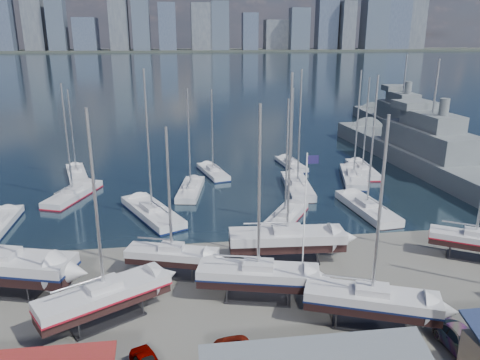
{
  "coord_description": "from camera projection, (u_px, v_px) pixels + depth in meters",
  "views": [
    {
      "loc": [
        -6.9,
        -43.61,
        20.29
      ],
      "look_at": [
        0.02,
        8.0,
        4.05
      ],
      "focal_mm": 35.0,
      "sensor_mm": 36.0,
      "label": 1
    }
  ],
  "objects": [
    {
      "name": "water",
      "position": [
        185.0,
        65.0,
        332.08
      ],
      "size": [
        1400.0,
        600.0,
        0.4
      ],
      "primitive_type": "cube",
      "color": "#172535",
      "rests_on": "ground"
    },
    {
      "name": "sailboat_moored_5",
      "position": [
        213.0,
        173.0,
        70.62
      ],
      "size": [
        4.62,
        9.32,
        13.42
      ],
      "rotation": [
        0.0,
        0.0,
        1.82
      ],
      "color": "black",
      "rests_on": "water"
    },
    {
      "name": "sailboat_moored_6",
      "position": [
        285.0,
        219.0,
        53.06
      ],
      "size": [
        7.41,
        9.68,
        14.5
      ],
      "rotation": [
        0.0,
        0.0,
        1.02
      ],
      "color": "black",
      "rests_on": "water"
    },
    {
      "name": "sailboat_cradle_3",
      "position": [
        258.0,
        275.0,
        37.03
      ],
      "size": [
        10.02,
        4.94,
        15.64
      ],
      "rotation": [
        0.0,
        0.0,
        -0.24
      ],
      "color": "#2D2D33",
      "rests_on": "ground"
    },
    {
      "name": "naval_ship_west",
      "position": [
        400.0,
        124.0,
        101.93
      ],
      "size": [
        9.24,
        44.14,
        17.95
      ],
      "rotation": [
        0.0,
        0.0,
        1.52
      ],
      "color": "#585E61",
      "rests_on": "water"
    },
    {
      "name": "sailboat_cradle_6",
      "position": [
        475.0,
        240.0,
        43.66
      ],
      "size": [
        7.99,
        6.11,
        13.17
      ],
      "rotation": [
        0.0,
        0.0,
        -0.55
      ],
      "color": "#2D2D33",
      "rests_on": "ground"
    },
    {
      "name": "car_d",
      "position": [
        463.0,
        342.0,
        31.12
      ],
      "size": [
        2.29,
        5.15,
        1.47
      ],
      "primitive_type": "imported",
      "rotation": [
        0.0,
        0.0,
        0.05
      ],
      "color": "gray",
      "rests_on": "ground"
    },
    {
      "name": "sailboat_moored_4",
      "position": [
        191.0,
        191.0,
        62.49
      ],
      "size": [
        4.31,
        9.91,
        14.48
      ],
      "rotation": [
        0.0,
        0.0,
        1.4
      ],
      "color": "black",
      "rests_on": "water"
    },
    {
      "name": "sailboat_moored_7",
      "position": [
        297.0,
        188.0,
        63.7
      ],
      "size": [
        4.1,
        11.41,
        16.87
      ],
      "rotation": [
        0.0,
        0.0,
        1.48
      ],
      "color": "black",
      "rests_on": "water"
    },
    {
      "name": "sailboat_cradle_4",
      "position": [
        287.0,
        239.0,
        43.37
      ],
      "size": [
        10.81,
        3.57,
        17.29
      ],
      "rotation": [
        0.0,
        0.0,
        -0.06
      ],
      "color": "#2D2D33",
      "rests_on": "ground"
    },
    {
      "name": "ground",
      "position": [
        269.0,
        291.0,
        38.72
      ],
      "size": [
        1400.0,
        1400.0,
        0.0
      ],
      "primitive_type": "plane",
      "color": "#605E59",
      "rests_on": "ground"
    },
    {
      "name": "sailboat_cradle_0",
      "position": [
        1.0,
        266.0,
        38.12
      ],
      "size": [
        12.7,
        6.71,
        19.48
      ],
      "rotation": [
        0.0,
        0.0,
        -0.28
      ],
      "color": "#2D2D33",
      "rests_on": "ground"
    },
    {
      "name": "sailboat_moored_10",
      "position": [
        353.0,
        178.0,
        67.94
      ],
      "size": [
        5.79,
        11.41,
        16.43
      ],
      "rotation": [
        0.0,
        0.0,
        1.31
      ],
      "color": "black",
      "rests_on": "water"
    },
    {
      "name": "sailboat_moored_8",
      "position": [
        291.0,
        165.0,
        74.83
      ],
      "size": [
        3.65,
        8.99,
        13.06
      ],
      "rotation": [
        0.0,
        0.0,
        1.71
      ],
      "color": "black",
      "rests_on": "water"
    },
    {
      "name": "sailboat_cradle_1",
      "position": [
        105.0,
        296.0,
        34.1
      ],
      "size": [
        9.8,
        7.34,
        15.8
      ],
      "rotation": [
        0.0,
        0.0,
        0.54
      ],
      "color": "#2D2D33",
      "rests_on": "ground"
    },
    {
      "name": "sailboat_moored_11",
      "position": [
        362.0,
        171.0,
        71.73
      ],
      "size": [
        3.68,
        10.28,
        15.06
      ],
      "rotation": [
        0.0,
        0.0,
        1.48
      ],
      "color": "black",
      "rests_on": "water"
    },
    {
      "name": "skyline",
      "position": [
        173.0,
        18.0,
        559.5
      ],
      "size": [
        639.14,
        43.8,
        107.69
      ],
      "color": "#475166",
      "rests_on": "far_shore"
    },
    {
      "name": "sailboat_moored_3",
      "position": [
        152.0,
        214.0,
        54.3
      ],
      "size": [
        8.06,
        12.08,
        17.64
      ],
      "rotation": [
        0.0,
        0.0,
        2.02
      ],
      "color": "black",
      "rests_on": "water"
    },
    {
      "name": "sailboat_moored_1",
      "position": [
        73.0,
        196.0,
        60.61
      ],
      "size": [
        6.31,
        10.63,
        15.36
      ],
      "rotation": [
        0.0,
        0.0,
        1.21
      ],
      "color": "black",
      "rests_on": "water"
    },
    {
      "name": "sailboat_cradle_2",
      "position": [
        172.0,
        255.0,
        40.68
      ],
      "size": [
        8.29,
        4.5,
        13.25
      ],
      "rotation": [
        0.0,
        0.0,
        -0.3
      ],
      "color": "#2D2D33",
      "rests_on": "ground"
    },
    {
      "name": "far_shore",
      "position": [
        181.0,
        51.0,
        577.71
      ],
      "size": [
        1400.0,
        80.0,
        2.2
      ],
      "primitive_type": "cube",
      "color": "#2D332D",
      "rests_on": "ground"
    },
    {
      "name": "naval_ship_east",
      "position": [
        427.0,
        158.0,
        73.65
      ],
      "size": [
        11.67,
        52.3,
        18.67
      ],
      "rotation": [
        0.0,
        0.0,
        1.64
      ],
      "color": "#585E61",
      "rests_on": "water"
    },
    {
      "name": "flagpole",
      "position": [
        306.0,
        211.0,
        38.05
      ],
      "size": [
        1.01,
        0.12,
        11.44
      ],
      "color": "white",
      "rests_on": "ground"
    },
    {
      "name": "sailboat_moored_9",
      "position": [
        367.0,
        209.0,
        55.75
      ],
      "size": [
        4.3,
        11.41,
        16.81
      ],
      "rotation": [
        0.0,
        0.0,
        1.68
      ],
      "color": "black",
      "rests_on": "water"
    },
    {
      "name": "sailboat_moored_2",
      "position": [
        77.0,
        174.0,
        69.97
      ],
      "size": [
        4.77,
        9.26,
        13.46
      ],
      "rotation": [
        0.0,
        0.0,
        1.84
      ],
      "color": "black",
      "rests_on": "water"
    },
    {
      "name": "sailboat_cradle_5",
      "position": [
        371.0,
        300.0,
        33.55
      ],
      "size": [
        9.85,
        5.98,
        15.46
      ],
      "rotation": [
        0.0,
        0.0,
        -0.37
      ],
      "color": "#2D2D33",
      "rests_on": "ground"
    }
  ]
}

